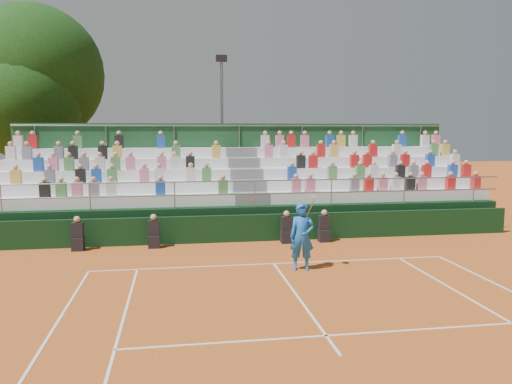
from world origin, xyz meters
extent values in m
plane|color=#BF591F|center=(0.00, 0.00, 0.00)|extent=(90.00, 90.00, 0.00)
cube|color=white|center=(0.00, 0.00, 0.01)|extent=(11.00, 0.06, 0.01)
cube|color=white|center=(0.00, -3.20, 0.01)|extent=(0.06, 6.40, 0.01)
cube|color=white|center=(0.00, -5.49, 0.01)|extent=(8.22, 0.06, 0.01)
cube|color=black|center=(0.00, 3.20, 0.50)|extent=(20.00, 0.15, 1.00)
cube|color=black|center=(-6.29, 2.75, 0.22)|extent=(0.40, 0.40, 0.44)
cube|color=black|center=(-6.29, 2.75, 0.70)|extent=(0.38, 0.25, 0.55)
sphere|color=tan|center=(-6.29, 2.75, 1.08)|extent=(0.22, 0.22, 0.22)
cube|color=black|center=(-3.74, 2.75, 0.22)|extent=(0.40, 0.40, 0.44)
cube|color=black|center=(-3.74, 2.75, 0.70)|extent=(0.38, 0.25, 0.55)
sphere|color=tan|center=(-3.74, 2.75, 1.08)|extent=(0.22, 0.22, 0.22)
cube|color=black|center=(1.00, 2.75, 0.22)|extent=(0.40, 0.40, 0.44)
cube|color=black|center=(1.00, 2.75, 0.70)|extent=(0.38, 0.25, 0.55)
sphere|color=tan|center=(1.00, 2.75, 1.08)|extent=(0.22, 0.22, 0.22)
cube|color=black|center=(2.42, 2.75, 0.22)|extent=(0.40, 0.40, 0.44)
cube|color=black|center=(2.42, 2.75, 0.70)|extent=(0.38, 0.25, 0.55)
sphere|color=tan|center=(2.42, 2.75, 1.08)|extent=(0.22, 0.22, 0.22)
cube|color=black|center=(0.00, 6.30, 0.60)|extent=(20.00, 5.20, 1.20)
cube|color=white|center=(-5.35, 4.62, 1.41)|extent=(9.30, 0.85, 0.42)
cube|color=white|center=(5.35, 4.62, 1.41)|extent=(9.30, 0.85, 0.42)
cube|color=slate|center=(0.00, 4.62, 1.41)|extent=(1.40, 0.85, 0.42)
cube|color=white|center=(-5.35, 5.47, 1.83)|extent=(9.30, 0.85, 0.42)
cube|color=white|center=(5.35, 5.47, 1.83)|extent=(9.30, 0.85, 0.42)
cube|color=slate|center=(0.00, 5.47, 1.83)|extent=(1.40, 0.85, 0.42)
cube|color=white|center=(-5.35, 6.33, 2.25)|extent=(9.30, 0.85, 0.42)
cube|color=white|center=(5.35, 6.33, 2.25)|extent=(9.30, 0.85, 0.42)
cube|color=slate|center=(0.00, 6.33, 2.25)|extent=(1.40, 0.85, 0.42)
cube|color=white|center=(-5.35, 7.17, 2.67)|extent=(9.30, 0.85, 0.42)
cube|color=white|center=(5.35, 7.17, 2.67)|extent=(9.30, 0.85, 0.42)
cube|color=slate|center=(0.00, 7.17, 2.67)|extent=(1.40, 0.85, 0.42)
cube|color=white|center=(-5.35, 8.03, 3.09)|extent=(9.30, 0.85, 0.42)
cube|color=white|center=(5.35, 8.03, 3.09)|extent=(9.30, 0.85, 0.42)
cube|color=slate|center=(0.00, 8.03, 3.09)|extent=(1.40, 0.85, 0.42)
cube|color=#1C4825|center=(0.00, 8.55, 2.20)|extent=(20.00, 0.12, 4.40)
cylinder|color=gray|center=(0.00, 3.75, 2.20)|extent=(20.00, 0.05, 0.05)
cylinder|color=gray|center=(0.00, 8.45, 4.30)|extent=(20.00, 0.05, 0.05)
cube|color=black|center=(-7.71, 4.47, 1.90)|extent=(0.36, 0.24, 0.56)
cube|color=#4C8C4C|center=(-7.14, 4.47, 1.90)|extent=(0.36, 0.24, 0.56)
cube|color=pink|center=(-6.57, 4.47, 1.90)|extent=(0.36, 0.24, 0.56)
cube|color=slate|center=(-5.97, 4.47, 1.90)|extent=(0.36, 0.24, 0.56)
cube|color=silver|center=(-5.36, 4.47, 1.90)|extent=(0.36, 0.24, 0.56)
cube|color=#1E4CB2|center=(-3.53, 4.47, 1.90)|extent=(0.36, 0.24, 0.56)
cube|color=#4C8C4C|center=(-1.15, 4.47, 1.90)|extent=(0.36, 0.24, 0.56)
cube|color=gold|center=(-8.94, 5.32, 2.32)|extent=(0.36, 0.24, 0.56)
cube|color=slate|center=(-7.72, 5.32, 2.32)|extent=(0.36, 0.24, 0.56)
cube|color=black|center=(-6.59, 5.32, 2.32)|extent=(0.36, 0.24, 0.56)
cube|color=#1E4CB2|center=(-6.00, 5.32, 2.32)|extent=(0.36, 0.24, 0.56)
cube|color=#4C8C4C|center=(-5.40, 5.32, 2.32)|extent=(0.36, 0.24, 0.56)
cube|color=pink|center=(-4.17, 5.32, 2.32)|extent=(0.36, 0.24, 0.56)
cube|color=silver|center=(-3.60, 5.32, 2.32)|extent=(0.36, 0.24, 0.56)
cube|color=silver|center=(-2.35, 5.32, 2.32)|extent=(0.36, 0.24, 0.56)
cube|color=#4C8C4C|center=(-1.72, 5.32, 2.32)|extent=(0.36, 0.24, 0.56)
cube|color=#1E4CB2|center=(-8.33, 6.17, 2.74)|extent=(0.36, 0.24, 0.56)
cube|color=pink|center=(-7.76, 6.17, 2.74)|extent=(0.36, 0.24, 0.56)
cube|color=#4C8C4C|center=(-7.16, 6.17, 2.74)|extent=(0.36, 0.24, 0.56)
cube|color=slate|center=(-6.59, 6.17, 2.74)|extent=(0.36, 0.24, 0.56)
cube|color=silver|center=(-5.97, 6.17, 2.74)|extent=(0.36, 0.24, 0.56)
cube|color=#4C8C4C|center=(-5.36, 6.17, 2.74)|extent=(0.36, 0.24, 0.56)
cube|color=pink|center=(-4.77, 6.17, 2.74)|extent=(0.36, 0.24, 0.56)
cube|color=pink|center=(-3.51, 6.17, 2.74)|extent=(0.36, 0.24, 0.56)
cube|color=silver|center=(-2.98, 6.17, 2.74)|extent=(0.36, 0.24, 0.56)
cube|color=black|center=(-2.35, 6.17, 2.74)|extent=(0.36, 0.24, 0.56)
cube|color=silver|center=(-9.59, 7.02, 3.16)|extent=(0.36, 0.24, 0.56)
cube|color=slate|center=(-8.97, 7.02, 3.16)|extent=(0.36, 0.24, 0.56)
cube|color=slate|center=(-7.72, 7.02, 3.16)|extent=(0.36, 0.24, 0.56)
cube|color=black|center=(-7.16, 7.02, 3.16)|extent=(0.36, 0.24, 0.56)
cube|color=black|center=(-5.97, 7.02, 3.16)|extent=(0.36, 0.24, 0.56)
cube|color=gold|center=(-5.37, 7.02, 3.16)|extent=(0.36, 0.24, 0.56)
cube|color=#4C8C4C|center=(-2.92, 7.02, 3.16)|extent=(0.36, 0.24, 0.56)
cube|color=gold|center=(-1.20, 7.02, 3.16)|extent=(0.36, 0.24, 0.56)
cube|color=silver|center=(-9.53, 7.88, 3.58)|extent=(0.36, 0.24, 0.56)
cube|color=red|center=(-8.95, 7.88, 3.58)|extent=(0.36, 0.24, 0.56)
cube|color=#4C8C4C|center=(-7.11, 7.88, 3.58)|extent=(0.36, 0.24, 0.56)
cube|color=black|center=(-5.38, 7.88, 3.58)|extent=(0.36, 0.24, 0.56)
cube|color=#1E4CB2|center=(-3.58, 7.88, 3.58)|extent=(0.36, 0.24, 0.56)
cube|color=pink|center=(1.77, 4.47, 1.90)|extent=(0.36, 0.24, 0.56)
cube|color=pink|center=(2.35, 4.47, 1.90)|extent=(0.36, 0.24, 0.56)
cube|color=slate|center=(4.19, 4.47, 1.90)|extent=(0.36, 0.24, 0.56)
cube|color=red|center=(4.80, 4.47, 1.90)|extent=(0.36, 0.24, 0.56)
cube|color=pink|center=(5.39, 4.47, 1.90)|extent=(0.36, 0.24, 0.56)
cube|color=silver|center=(5.96, 4.47, 1.90)|extent=(0.36, 0.24, 0.56)
cube|color=black|center=(6.59, 4.47, 1.90)|extent=(0.36, 0.24, 0.56)
cube|color=pink|center=(7.10, 4.47, 1.90)|extent=(0.36, 0.24, 0.56)
cube|color=red|center=(8.38, 4.47, 1.90)|extent=(0.36, 0.24, 0.56)
cube|color=red|center=(9.52, 4.47, 1.90)|extent=(0.36, 0.24, 0.56)
cube|color=#1E4CB2|center=(1.79, 5.32, 2.32)|extent=(0.36, 0.24, 0.56)
cube|color=#4C8C4C|center=(3.52, 5.32, 2.32)|extent=(0.36, 0.24, 0.56)
cube|color=#4C8C4C|center=(4.74, 5.32, 2.32)|extent=(0.36, 0.24, 0.56)
cube|color=silver|center=(5.35, 5.32, 2.32)|extent=(0.36, 0.24, 0.56)
cube|color=black|center=(6.54, 5.32, 2.32)|extent=(0.36, 0.24, 0.56)
cube|color=slate|center=(7.14, 5.32, 2.32)|extent=(0.36, 0.24, 0.56)
cube|color=red|center=(7.74, 5.32, 2.32)|extent=(0.36, 0.24, 0.56)
cube|color=#1E4CB2|center=(8.96, 5.32, 2.32)|extent=(0.36, 0.24, 0.56)
cube|color=red|center=(9.59, 5.32, 2.32)|extent=(0.36, 0.24, 0.56)
cube|color=black|center=(2.38, 6.17, 2.74)|extent=(0.36, 0.24, 0.56)
cube|color=red|center=(2.93, 6.17, 2.74)|extent=(0.36, 0.24, 0.56)
cube|color=red|center=(4.79, 6.17, 2.74)|extent=(0.36, 0.24, 0.56)
cube|color=red|center=(5.37, 6.17, 2.74)|extent=(0.36, 0.24, 0.56)
cube|color=slate|center=(6.56, 6.17, 2.74)|extent=(0.36, 0.24, 0.56)
cube|color=red|center=(7.14, 6.17, 2.74)|extent=(0.36, 0.24, 0.56)
cube|color=#1E4CB2|center=(8.34, 6.17, 2.74)|extent=(0.36, 0.24, 0.56)
cube|color=silver|center=(9.54, 6.17, 2.74)|extent=(0.36, 0.24, 0.56)
cube|color=pink|center=(1.12, 7.02, 3.16)|extent=(0.36, 0.24, 0.56)
cube|color=silver|center=(1.79, 7.02, 3.16)|extent=(0.36, 0.24, 0.56)
cube|color=red|center=(3.51, 7.02, 3.16)|extent=(0.36, 0.24, 0.56)
cube|color=gold|center=(4.12, 7.02, 3.16)|extent=(0.36, 0.24, 0.56)
cube|color=red|center=(5.97, 7.02, 3.16)|extent=(0.36, 0.24, 0.56)
cube|color=silver|center=(7.13, 7.02, 3.16)|extent=(0.36, 0.24, 0.56)
cube|color=#4C8C4C|center=(8.96, 7.02, 3.16)|extent=(0.36, 0.24, 0.56)
cube|color=gold|center=(9.53, 7.02, 3.16)|extent=(0.36, 0.24, 0.56)
cube|color=silver|center=(1.12, 7.88, 3.58)|extent=(0.36, 0.24, 0.56)
cube|color=pink|center=(1.80, 7.88, 3.58)|extent=(0.36, 0.24, 0.56)
cube|color=red|center=(2.34, 7.88, 3.58)|extent=(0.36, 0.24, 0.56)
cube|color=pink|center=(2.98, 7.88, 3.58)|extent=(0.36, 0.24, 0.56)
cube|color=#1E4CB2|center=(4.18, 7.88, 3.58)|extent=(0.36, 0.24, 0.56)
cube|color=gold|center=(4.73, 7.88, 3.58)|extent=(0.36, 0.24, 0.56)
cube|color=silver|center=(5.33, 7.88, 3.58)|extent=(0.36, 0.24, 0.56)
cube|color=#1E4CB2|center=(7.78, 7.88, 3.58)|extent=(0.36, 0.24, 0.56)
cube|color=silver|center=(8.95, 7.88, 3.58)|extent=(0.36, 0.24, 0.56)
cube|color=pink|center=(9.50, 7.88, 3.58)|extent=(0.36, 0.24, 0.56)
imported|color=blue|center=(0.69, -0.77, 0.99)|extent=(0.80, 0.60, 1.98)
cylinder|color=gray|center=(0.94, -0.77, 1.85)|extent=(0.26, 0.03, 0.51)
cylinder|color=#E5D866|center=(1.09, -0.77, 2.15)|extent=(0.26, 0.28, 0.14)
cylinder|color=#392415|center=(-10.63, 13.03, 1.59)|extent=(0.50, 0.50, 3.19)
sphere|color=black|center=(-10.63, 13.03, 5.52)|extent=(5.83, 5.83, 5.83)
cylinder|color=#392415|center=(-10.45, 14.31, 2.06)|extent=(0.50, 0.50, 4.12)
sphere|color=black|center=(-10.45, 14.31, 7.09)|extent=(7.42, 7.42, 7.42)
cylinder|color=gray|center=(-0.41, 12.93, 3.89)|extent=(0.16, 0.16, 7.78)
cube|color=black|center=(-0.41, 12.93, 7.95)|extent=(0.60, 0.25, 0.35)
camera|label=1|loc=(-2.88, -14.70, 4.10)|focal=35.00mm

